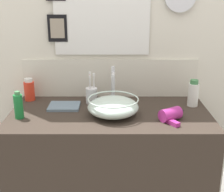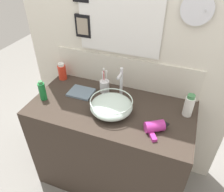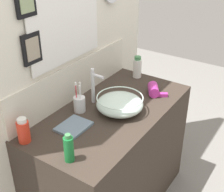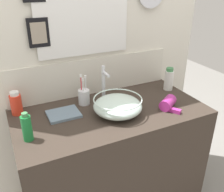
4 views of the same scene
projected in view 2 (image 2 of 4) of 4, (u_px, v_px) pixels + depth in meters
name	position (u px, v px, depth m)	size (l,w,h in m)	color
ground_plane	(111.00, 174.00, 2.05)	(6.00, 6.00, 0.00)	gray
vanity_counter	(111.00, 145.00, 1.81)	(1.17, 0.59, 0.82)	#382D26
back_panel	(127.00, 41.00, 1.59)	(1.68, 0.09, 2.38)	silver
glass_bowl_sink	(111.00, 106.00, 1.49)	(0.29, 0.29, 0.10)	silver
faucet	(121.00, 81.00, 1.59)	(0.02, 0.09, 0.24)	silver
hair_drier	(157.00, 127.00, 1.36)	(0.17, 0.19, 0.07)	#B22D8C
toothbrush_cup	(105.00, 86.00, 1.69)	(0.07, 0.07, 0.20)	silver
shampoo_bottle	(42.00, 91.00, 1.60)	(0.05, 0.05, 0.16)	#197233
spray_bottle	(189.00, 106.00, 1.45)	(0.06, 0.06, 0.17)	white
soap_dispenser	(62.00, 72.00, 1.83)	(0.07, 0.07, 0.15)	red
hand_towel	(81.00, 92.00, 1.69)	(0.19, 0.15, 0.02)	slate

